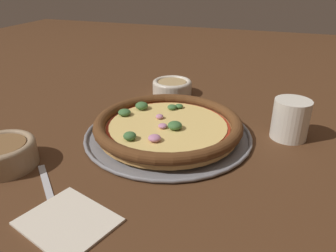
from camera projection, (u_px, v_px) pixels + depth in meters
ground_plane at (168, 136)px, 0.74m from camera, size 3.00×3.00×0.00m
pizza_tray at (168, 134)px, 0.74m from camera, size 0.38×0.38×0.01m
pizza at (168, 125)px, 0.73m from camera, size 0.33×0.33×0.04m
bowl_near at (172, 87)px, 0.98m from camera, size 0.12×0.12×0.04m
bowl_far at (3, 153)px, 0.62m from camera, size 0.12×0.12×0.05m
drinking_cup at (291, 119)px, 0.72m from camera, size 0.08×0.08×0.09m
napkin at (68, 221)px, 0.49m from camera, size 0.16×0.15×0.01m
fork at (49, 193)px, 0.55m from camera, size 0.13×0.13×0.00m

